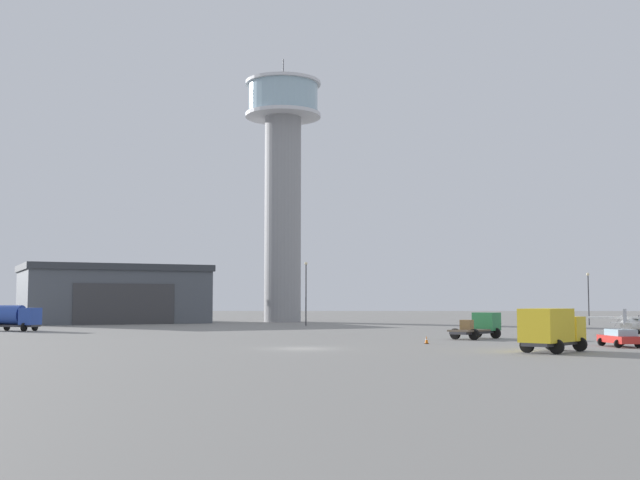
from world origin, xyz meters
TOP-DOWN VIEW (x-y plane):
  - ground_plane at (0.00, 0.00)m, footprint 400.00×400.00m
  - control_tower at (-5.49, 71.51)m, footprint 12.68×12.68m
  - hangar at (-32.34, 66.24)m, footprint 33.71×30.18m
  - airplane_white at (33.15, 22.20)m, footprint 8.47×7.06m
  - truck_box_yellow at (17.41, -4.08)m, footprint 5.60×5.95m
  - truck_flatbed_green at (16.20, 15.31)m, footprint 5.61×5.92m
  - truck_fuel_tanker_blue at (-34.79, 33.01)m, footprint 6.11×3.96m
  - car_red at (24.52, 2.31)m, footprint 2.54×4.43m
  - light_post_west at (-1.11, 52.29)m, footprint 0.44×0.44m
  - light_post_east at (39.59, 54.92)m, footprint 0.44×0.44m
  - traffic_cone_near_left at (10.07, 6.47)m, footprint 0.36×0.36m

SIDE VIEW (x-z plane):
  - ground_plane at x=0.00m, z-range 0.00..0.00m
  - traffic_cone_near_left at x=10.07m, z-range 0.00..0.65m
  - car_red at x=24.52m, z-range 0.05..1.42m
  - truck_flatbed_green at x=16.20m, z-range -0.03..2.40m
  - airplane_white at x=33.15m, z-range -0.09..2.65m
  - truck_box_yellow at x=17.41m, z-range 0.15..3.19m
  - truck_fuel_tanker_blue at x=-34.79m, z-range 0.18..3.19m
  - hangar at x=-32.34m, z-range 0.02..9.08m
  - light_post_east at x=39.59m, z-range 0.80..8.35m
  - light_post_west at x=-1.11m, z-range 0.84..9.84m
  - control_tower at x=-5.49m, z-range 3.07..47.42m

